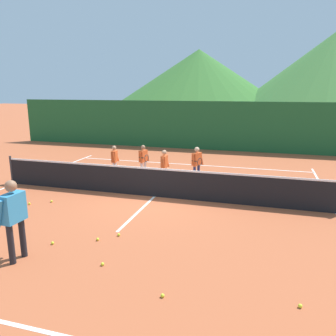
{
  "coord_description": "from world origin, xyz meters",
  "views": [
    {
      "loc": [
        3.37,
        -9.92,
        3.45
      ],
      "look_at": [
        0.48,
        -0.04,
        1.01
      ],
      "focal_mm": 35.63,
      "sensor_mm": 36.0,
      "label": 1
    }
  ],
  "objects_px": {
    "student_2": "(164,164)",
    "tennis_ball_2": "(163,296)",
    "tennis_ball_9": "(103,264)",
    "tennis_net": "(154,182)",
    "tennis_ball_4": "(10,197)",
    "tennis_ball_10": "(53,243)",
    "tennis_ball_1": "(29,204)",
    "student_0": "(115,158)",
    "student_3": "(197,161)",
    "tennis_ball_6": "(119,235)",
    "instructor": "(14,213)",
    "student_1": "(143,158)",
    "tennis_ball_11": "(300,306)",
    "tennis_ball_0": "(98,239)",
    "tennis_ball_8": "(52,201)"
  },
  "relations": [
    {
      "from": "tennis_ball_9",
      "to": "tennis_ball_11",
      "type": "relative_size",
      "value": 1.0
    },
    {
      "from": "tennis_ball_6",
      "to": "tennis_ball_8",
      "type": "relative_size",
      "value": 1.0
    },
    {
      "from": "tennis_ball_11",
      "to": "student_2",
      "type": "bearing_deg",
      "value": 123.75
    },
    {
      "from": "tennis_ball_6",
      "to": "tennis_ball_9",
      "type": "xyz_separation_m",
      "value": [
        0.27,
        -1.36,
        0.0
      ]
    },
    {
      "from": "student_2",
      "to": "tennis_ball_6",
      "type": "xyz_separation_m",
      "value": [
        0.27,
        -4.65,
        -0.74
      ]
    },
    {
      "from": "student_0",
      "to": "tennis_ball_4",
      "type": "relative_size",
      "value": 18.83
    },
    {
      "from": "tennis_ball_0",
      "to": "tennis_ball_1",
      "type": "height_order",
      "value": "same"
    },
    {
      "from": "instructor",
      "to": "tennis_ball_10",
      "type": "xyz_separation_m",
      "value": [
        0.26,
        0.79,
        -0.99
      ]
    },
    {
      "from": "tennis_net",
      "to": "student_0",
      "type": "height_order",
      "value": "student_0"
    },
    {
      "from": "student_2",
      "to": "student_0",
      "type": "bearing_deg",
      "value": 169.52
    },
    {
      "from": "instructor",
      "to": "tennis_ball_6",
      "type": "height_order",
      "value": "instructor"
    },
    {
      "from": "tennis_net",
      "to": "instructor",
      "type": "relative_size",
      "value": 6.62
    },
    {
      "from": "student_3",
      "to": "tennis_ball_0",
      "type": "bearing_deg",
      "value": -102.23
    },
    {
      "from": "tennis_ball_10",
      "to": "student_0",
      "type": "bearing_deg",
      "value": 101.52
    },
    {
      "from": "tennis_net",
      "to": "tennis_ball_1",
      "type": "xyz_separation_m",
      "value": [
        -3.43,
        -1.83,
        -0.47
      ]
    },
    {
      "from": "instructor",
      "to": "tennis_net",
      "type": "bearing_deg",
      "value": 73.79
    },
    {
      "from": "tennis_ball_1",
      "to": "tennis_ball_10",
      "type": "xyz_separation_m",
      "value": [
        2.31,
        -2.12,
        0.0
      ]
    },
    {
      "from": "student_0",
      "to": "tennis_ball_9",
      "type": "distance_m",
      "value": 7.02
    },
    {
      "from": "tennis_ball_8",
      "to": "tennis_ball_10",
      "type": "relative_size",
      "value": 1.0
    },
    {
      "from": "tennis_ball_4",
      "to": "tennis_ball_9",
      "type": "distance_m",
      "value": 5.79
    },
    {
      "from": "student_2",
      "to": "tennis_ball_9",
      "type": "distance_m",
      "value": 6.08
    },
    {
      "from": "student_3",
      "to": "tennis_ball_11",
      "type": "distance_m",
      "value": 7.58
    },
    {
      "from": "tennis_ball_4",
      "to": "tennis_ball_6",
      "type": "xyz_separation_m",
      "value": [
        4.65,
        -1.68,
        0.0
      ]
    },
    {
      "from": "tennis_ball_2",
      "to": "tennis_ball_9",
      "type": "distance_m",
      "value": 1.61
    },
    {
      "from": "student_3",
      "to": "tennis_ball_6",
      "type": "xyz_separation_m",
      "value": [
        -0.84,
        -5.2,
        -0.78
      ]
    },
    {
      "from": "student_2",
      "to": "tennis_ball_8",
      "type": "xyz_separation_m",
      "value": [
        -2.79,
        -2.98,
        -0.74
      ]
    },
    {
      "from": "student_2",
      "to": "student_3",
      "type": "xyz_separation_m",
      "value": [
        1.11,
        0.55,
        0.04
      ]
    },
    {
      "from": "tennis_ball_1",
      "to": "student_3",
      "type": "bearing_deg",
      "value": 41.54
    },
    {
      "from": "tennis_net",
      "to": "student_0",
      "type": "bearing_deg",
      "value": 140.16
    },
    {
      "from": "instructor",
      "to": "tennis_ball_1",
      "type": "bearing_deg",
      "value": 125.12
    },
    {
      "from": "student_3",
      "to": "student_2",
      "type": "bearing_deg",
      "value": -153.48
    },
    {
      "from": "student_0",
      "to": "tennis_ball_6",
      "type": "relative_size",
      "value": 18.83
    },
    {
      "from": "tennis_net",
      "to": "tennis_ball_4",
      "type": "relative_size",
      "value": 166.4
    },
    {
      "from": "instructor",
      "to": "tennis_ball_4",
      "type": "xyz_separation_m",
      "value": [
        -3.13,
        3.31,
        -0.99
      ]
    },
    {
      "from": "instructor",
      "to": "student_1",
      "type": "height_order",
      "value": "instructor"
    },
    {
      "from": "student_2",
      "to": "tennis_ball_2",
      "type": "relative_size",
      "value": 18.96
    },
    {
      "from": "student_2",
      "to": "student_3",
      "type": "bearing_deg",
      "value": 26.52
    },
    {
      "from": "student_2",
      "to": "tennis_ball_11",
      "type": "height_order",
      "value": "student_2"
    },
    {
      "from": "tennis_net",
      "to": "student_3",
      "type": "distance_m",
      "value": 2.32
    },
    {
      "from": "tennis_ball_1",
      "to": "tennis_ball_10",
      "type": "bearing_deg",
      "value": -42.61
    },
    {
      "from": "student_0",
      "to": "tennis_ball_10",
      "type": "relative_size",
      "value": 18.83
    },
    {
      "from": "tennis_net",
      "to": "tennis_ball_0",
      "type": "relative_size",
      "value": 166.4
    },
    {
      "from": "student_3",
      "to": "tennis_ball_2",
      "type": "bearing_deg",
      "value": -82.95
    },
    {
      "from": "tennis_net",
      "to": "student_1",
      "type": "distance_m",
      "value": 2.57
    },
    {
      "from": "student_1",
      "to": "tennis_ball_9",
      "type": "distance_m",
      "value": 6.97
    },
    {
      "from": "instructor",
      "to": "student_3",
      "type": "relative_size",
      "value": 1.26
    },
    {
      "from": "tennis_net",
      "to": "tennis_ball_2",
      "type": "bearing_deg",
      "value": -69.97
    },
    {
      "from": "tennis_ball_4",
      "to": "tennis_ball_8",
      "type": "distance_m",
      "value": 1.6
    },
    {
      "from": "student_2",
      "to": "tennis_ball_10",
      "type": "distance_m",
      "value": 5.62
    },
    {
      "from": "student_2",
      "to": "tennis_ball_4",
      "type": "xyz_separation_m",
      "value": [
        -4.39,
        -2.97,
        -0.74
      ]
    }
  ]
}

